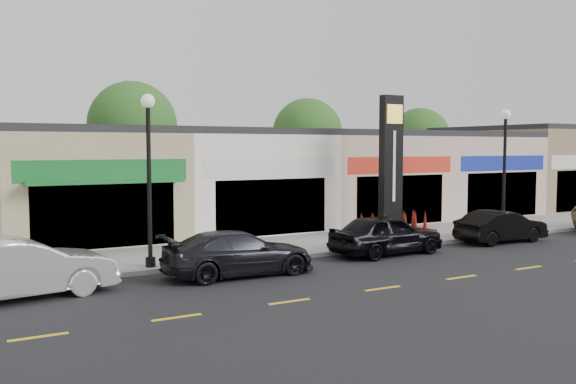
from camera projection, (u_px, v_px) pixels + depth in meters
name	position (u px, v px, depth m)	size (l,w,h in m)	color
ground	(398.00, 261.00, 21.13)	(120.00, 120.00, 0.00)	black
sidewalk	(330.00, 242.00, 24.91)	(52.00, 4.30, 0.15)	gray
curb	(362.00, 250.00, 22.95)	(52.00, 0.20, 0.15)	gray
shop_beige	(80.00, 183.00, 26.82)	(7.00, 10.85, 4.80)	tan
shop_cream	(226.00, 179.00, 30.22)	(7.00, 10.01, 4.80)	white
shop_pink_w	(343.00, 175.00, 33.62)	(7.00, 10.01, 4.80)	#CAA89A
shop_pink_e	(439.00, 173.00, 37.01)	(7.00, 10.01, 4.80)	#CAA89A
shop_tan	(518.00, 167.00, 40.39)	(7.00, 10.01, 5.30)	#8E7652
tree_rear_west	(133.00, 126.00, 35.80)	(5.20, 5.20, 7.83)	#382619
tree_rear_mid	(307.00, 134.00, 41.64)	(4.80, 4.80, 7.29)	#382619
tree_rear_east	(420.00, 138.00, 46.51)	(4.60, 4.60, 6.94)	#382619
lamp_west_near	(149.00, 162.00, 19.17)	(0.44, 0.44, 5.47)	black
lamp_east_near	(505.00, 158.00, 26.93)	(0.44, 0.44, 5.47)	black
pylon_sign	(391.00, 186.00, 26.07)	(4.20, 1.30, 6.00)	#601710
car_white_van	(20.00, 269.00, 15.85)	(4.86, 1.69, 1.60)	silver
car_dark_sedan	(239.00, 253.00, 18.77)	(4.79, 1.95, 1.39)	black
car_black_sedan	(386.00, 234.00, 22.39)	(4.46, 1.79, 1.52)	black
car_black_conv	(501.00, 226.00, 25.25)	(4.07, 1.42, 1.34)	black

